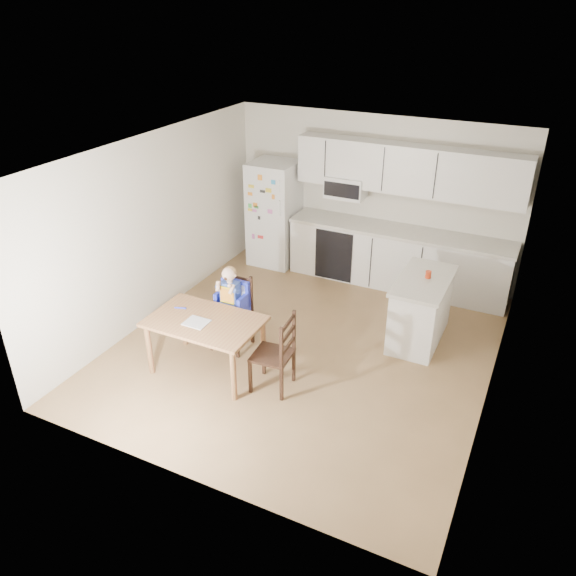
% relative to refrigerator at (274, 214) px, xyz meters
% --- Properties ---
extents(room, '(4.52, 5.01, 2.51)m').
position_rel_refrigerator_xyz_m(room, '(1.55, -1.67, 0.40)').
color(room, brown).
rests_on(room, ground).
extents(refrigerator, '(0.72, 0.70, 1.70)m').
position_rel_refrigerator_xyz_m(refrigerator, '(0.00, 0.00, 0.00)').
color(refrigerator, silver).
rests_on(refrigerator, ground).
extents(kitchen_run, '(3.37, 0.62, 2.15)m').
position_rel_refrigerator_xyz_m(kitchen_run, '(2.05, 0.09, 0.03)').
color(kitchen_run, silver).
rests_on(kitchen_run, ground).
extents(kitchen_island, '(0.62, 1.19, 0.88)m').
position_rel_refrigerator_xyz_m(kitchen_island, '(2.79, -1.32, -0.41)').
color(kitchen_island, silver).
rests_on(kitchen_island, ground).
extents(red_cup, '(0.07, 0.07, 0.09)m').
position_rel_refrigerator_xyz_m(red_cup, '(2.82, -1.28, 0.07)').
color(red_cup, '#B43011').
rests_on(red_cup, kitchen_island).
extents(dining_table, '(1.30, 0.84, 0.70)m').
position_rel_refrigerator_xyz_m(dining_table, '(0.69, -3.12, -0.25)').
color(dining_table, brown).
rests_on(dining_table, ground).
extents(napkin, '(0.27, 0.23, 0.01)m').
position_rel_refrigerator_xyz_m(napkin, '(0.65, -3.21, -0.15)').
color(napkin, '#B3B3B8').
rests_on(napkin, dining_table).
extents(toddler_spoon, '(0.12, 0.06, 0.02)m').
position_rel_refrigerator_xyz_m(toddler_spoon, '(0.28, -3.02, -0.14)').
color(toddler_spoon, '#2836D1').
rests_on(toddler_spoon, dining_table).
extents(chair_booster, '(0.42, 0.42, 1.12)m').
position_rel_refrigerator_xyz_m(chair_booster, '(0.69, -2.50, -0.17)').
color(chair_booster, black).
rests_on(chair_booster, ground).
extents(chair_side, '(0.45, 0.45, 0.95)m').
position_rel_refrigerator_xyz_m(chair_side, '(1.64, -3.06, -0.31)').
color(chair_side, black).
rests_on(chair_side, ground).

